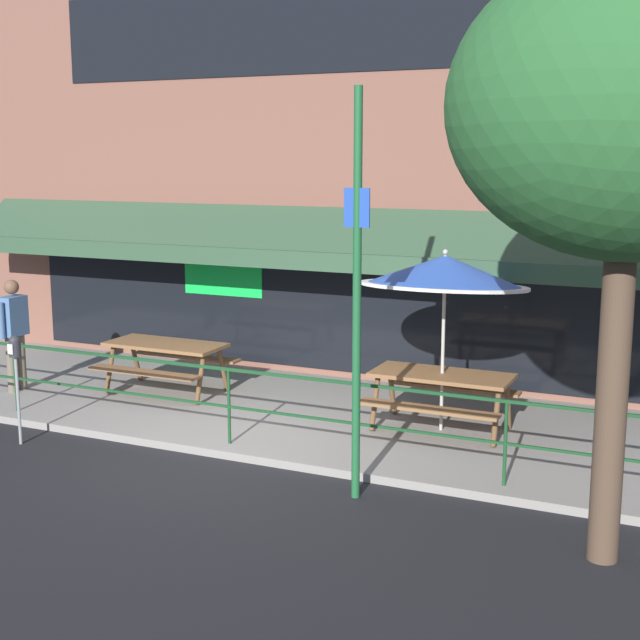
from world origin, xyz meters
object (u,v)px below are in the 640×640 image
at_px(picnic_table_left, 166,353).
at_px(parking_meter_near, 15,357).
at_px(pedestrian_walking, 14,329).
at_px(street_sign_pole, 357,294).
at_px(patio_umbrella_centre, 445,272).
at_px(picnic_table_centre, 442,385).

bearing_deg(picnic_table_left, parking_meter_near, -100.34).
relative_size(pedestrian_walking, parking_meter_near, 1.20).
relative_size(picnic_table_left, street_sign_pole, 0.42).
height_order(patio_umbrella_centre, pedestrian_walking, patio_umbrella_centre).
relative_size(picnic_table_left, patio_umbrella_centre, 0.75).
bearing_deg(picnic_table_centre, parking_meter_near, -152.51).
distance_m(picnic_table_left, pedestrian_walking, 2.33).
relative_size(picnic_table_centre, patio_umbrella_centre, 0.75).
bearing_deg(street_sign_pole, picnic_table_left, 149.01).
bearing_deg(picnic_table_left, street_sign_pole, -30.99).
distance_m(picnic_table_centre, patio_umbrella_centre, 1.47).
relative_size(picnic_table_centre, street_sign_pole, 0.42).
relative_size(pedestrian_walking, street_sign_pole, 0.39).
relative_size(picnic_table_left, pedestrian_walking, 1.05).
distance_m(patio_umbrella_centre, parking_meter_near, 5.53).
bearing_deg(patio_umbrella_centre, parking_meter_near, -152.36).
bearing_deg(picnic_table_centre, picnic_table_left, 178.76).
height_order(pedestrian_walking, street_sign_pole, street_sign_pole).
relative_size(patio_umbrella_centre, pedestrian_walking, 1.40).
bearing_deg(street_sign_pole, parking_meter_near, -178.40).
bearing_deg(patio_umbrella_centre, street_sign_pole, -95.38).
distance_m(patio_umbrella_centre, street_sign_pole, 2.40).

